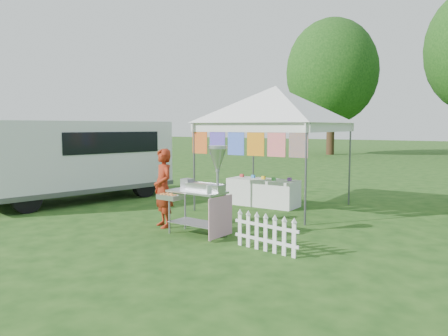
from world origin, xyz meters
The scene contains 8 objects.
ground centered at (0.00, 0.00, 0.00)m, with size 120.00×120.00×0.00m, color #194012.
canopy_main centered at (0.00, 3.49, 2.99)m, with size 4.24×4.24×3.45m.
tree_left centered at (-6.00, 24.00, 5.83)m, with size 6.40×6.40×9.53m.
donut_cart centered at (0.23, 0.21, 0.99)m, with size 1.24×0.78×1.68m.
vendor centered at (-0.90, 0.38, 0.79)m, with size 0.57×0.38×1.58m, color maroon.
cargo_van centered at (-5.02, 1.59, 1.16)m, with size 3.07×5.49×2.15m.
picket_fence centered at (1.63, -0.02, 0.29)m, with size 1.25×0.21×0.56m.
display_table centered at (-0.37, 3.59, 0.34)m, with size 1.80×0.70×0.68m, color white.
Camera 1 is at (4.89, -6.15, 2.02)m, focal length 35.00 mm.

